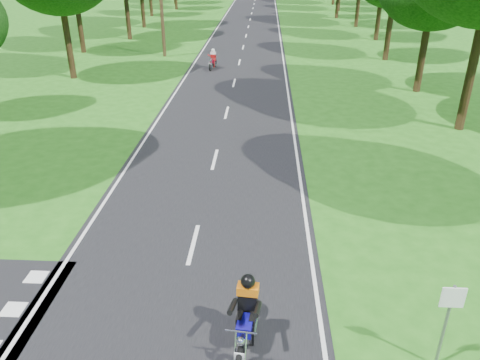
{
  "coord_description": "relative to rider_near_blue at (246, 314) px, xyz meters",
  "views": [
    {
      "loc": [
        1.92,
        -9.03,
        7.53
      ],
      "look_at": [
        1.23,
        4.0,
        1.1
      ],
      "focal_mm": 35.0,
      "sensor_mm": 36.0,
      "label": 1
    }
  ],
  "objects": [
    {
      "name": "rider_near_blue",
      "position": [
        0.0,
        0.0,
        0.0
      ],
      "size": [
        0.86,
        2.04,
        1.66
      ],
      "primitive_type": null,
      "rotation": [
        0.0,
        0.0,
        -0.1
      ],
      "color": "#110D98",
      "rests_on": "main_road"
    },
    {
      "name": "telegraph_pole",
      "position": [
        -7.65,
        29.69,
        3.22
      ],
      "size": [
        1.2,
        0.26,
        8.0
      ],
      "color": "#382616",
      "rests_on": "ground"
    },
    {
      "name": "road_sign",
      "position": [
        3.85,
        -0.33,
        0.5
      ],
      "size": [
        0.45,
        0.07,
        2.0
      ],
      "color": "slate",
      "rests_on": "ground"
    },
    {
      "name": "road_markings",
      "position": [
        -1.79,
        49.82,
        -0.82
      ],
      "size": [
        7.4,
        140.0,
        0.01
      ],
      "color": "silver",
      "rests_on": "main_road"
    },
    {
      "name": "rider_far_red",
      "position": [
        -3.39,
        25.45,
        -0.14
      ],
      "size": [
        0.77,
        1.71,
        1.37
      ],
      "primitive_type": null,
      "rotation": [
        0.0,
        0.0,
        -0.14
      ],
      "color": "maroon",
      "rests_on": "main_road"
    },
    {
      "name": "main_road",
      "position": [
        -1.65,
        51.69,
        -0.84
      ],
      "size": [
        7.0,
        140.0,
        0.02
      ],
      "primitive_type": "cube",
      "color": "black",
      "rests_on": "ground"
    },
    {
      "name": "ground",
      "position": [
        -1.65,
        1.69,
        -0.85
      ],
      "size": [
        160.0,
        160.0,
        0.0
      ],
      "primitive_type": "plane",
      "color": "#215B14",
      "rests_on": "ground"
    }
  ]
}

